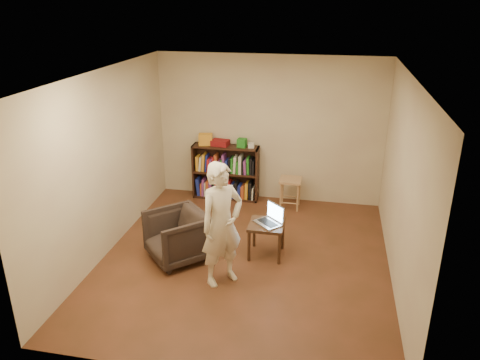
% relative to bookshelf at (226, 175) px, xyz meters
% --- Properties ---
extents(floor, '(4.50, 4.50, 0.00)m').
position_rel_bookshelf_xyz_m(floor, '(0.76, -2.09, -0.44)').
color(floor, '#472B16').
rests_on(floor, ground).
extents(ceiling, '(4.50, 4.50, 0.00)m').
position_rel_bookshelf_xyz_m(ceiling, '(0.76, -2.09, 2.16)').
color(ceiling, white).
rests_on(ceiling, wall_back).
extents(wall_back, '(4.00, 0.00, 4.00)m').
position_rel_bookshelf_xyz_m(wall_back, '(0.76, 0.16, 0.86)').
color(wall_back, beige).
rests_on(wall_back, floor).
extents(wall_left, '(0.00, 4.50, 4.50)m').
position_rel_bookshelf_xyz_m(wall_left, '(-1.24, -2.09, 0.86)').
color(wall_left, beige).
rests_on(wall_left, floor).
extents(wall_right, '(0.00, 4.50, 4.50)m').
position_rel_bookshelf_xyz_m(wall_right, '(2.76, -2.09, 0.86)').
color(wall_right, beige).
rests_on(wall_right, floor).
extents(bookshelf, '(1.20, 0.30, 1.00)m').
position_rel_bookshelf_xyz_m(bookshelf, '(0.00, 0.00, 0.00)').
color(bookshelf, black).
rests_on(bookshelf, floor).
extents(box_yellow, '(0.27, 0.23, 0.20)m').
position_rel_bookshelf_xyz_m(box_yellow, '(-0.37, -0.00, 0.66)').
color(box_yellow, gold).
rests_on(box_yellow, bookshelf).
extents(red_cloth, '(0.32, 0.25, 0.10)m').
position_rel_bookshelf_xyz_m(red_cloth, '(-0.10, 0.00, 0.61)').
color(red_cloth, maroon).
rests_on(red_cloth, bookshelf).
extents(box_green, '(0.16, 0.16, 0.15)m').
position_rel_bookshelf_xyz_m(box_green, '(0.30, -0.01, 0.64)').
color(box_green, '#227B20').
rests_on(box_green, bookshelf).
extents(box_white, '(0.11, 0.11, 0.08)m').
position_rel_bookshelf_xyz_m(box_white, '(0.47, -0.02, 0.60)').
color(box_white, silver).
rests_on(box_white, bookshelf).
extents(stool, '(0.37, 0.37, 0.54)m').
position_rel_bookshelf_xyz_m(stool, '(1.20, -0.22, -0.00)').
color(stool, '#A88052').
rests_on(stool, floor).
extents(armchair, '(1.09, 1.09, 0.71)m').
position_rel_bookshelf_xyz_m(armchair, '(-0.18, -2.26, -0.08)').
color(armchair, '#302520').
rests_on(armchair, floor).
extents(side_table, '(0.49, 0.49, 0.50)m').
position_rel_bookshelf_xyz_m(side_table, '(1.03, -1.91, -0.02)').
color(side_table, '#311D10').
rests_on(side_table, floor).
extents(laptop, '(0.46, 0.45, 0.28)m').
position_rel_bookshelf_xyz_m(laptop, '(1.08, -1.88, 0.13)').
color(laptop, '#B4B3B8').
rests_on(laptop, side_table).
extents(person, '(0.70, 0.70, 1.64)m').
position_rel_bookshelf_xyz_m(person, '(0.57, -2.67, 0.38)').
color(person, beige).
rests_on(person, floor).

